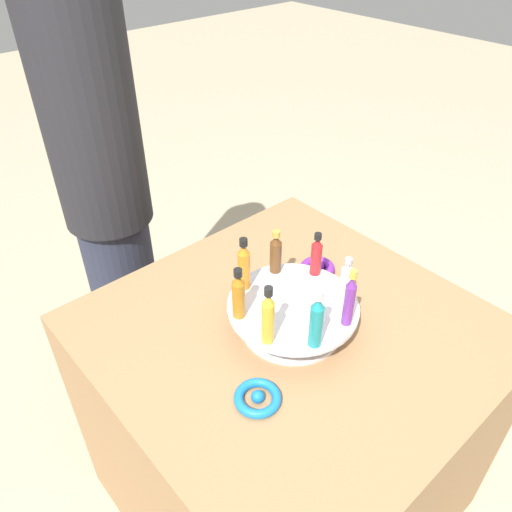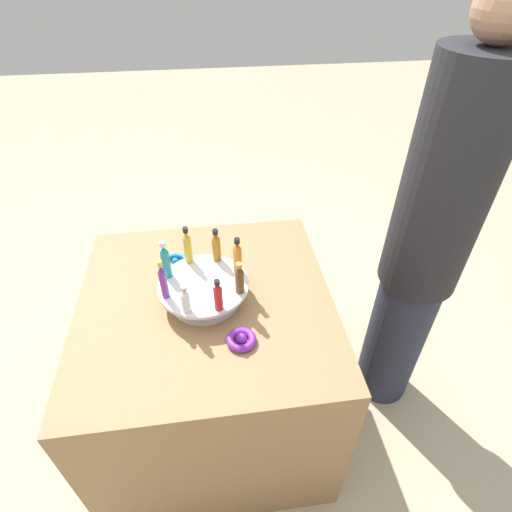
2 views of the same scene
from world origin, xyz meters
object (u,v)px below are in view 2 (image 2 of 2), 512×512
at_px(ribbon_bow_blue, 175,262).
at_px(person_figure, 425,248).
at_px(display_stand, 204,290).
at_px(bottle_brown, 240,279).
at_px(bottle_red, 218,296).
at_px(bottle_orange, 237,257).
at_px(bottle_purple, 163,281).
at_px(bottle_teal, 166,261).
at_px(bottle_amber, 216,246).
at_px(ribbon_bow_purple, 241,340).
at_px(bottle_gold, 188,246).
at_px(bottle_clear, 186,300).

bearing_deg(ribbon_bow_blue, person_figure, 80.87).
distance_m(display_stand, bottle_brown, 0.16).
bearing_deg(display_stand, ribbon_bow_blue, -152.66).
bearing_deg(bottle_red, bottle_orange, 155.35).
height_order(bottle_purple, ribbon_bow_blue, bottle_purple).
height_order(bottle_red, person_figure, person_figure).
distance_m(display_stand, bottle_teal, 0.16).
bearing_deg(bottle_purple, bottle_amber, 132.85).
bearing_deg(bottle_amber, ribbon_bow_purple, 9.03).
distance_m(bottle_teal, bottle_amber, 0.18).
xyz_separation_m(ribbon_bow_blue, person_figure, (0.15, 0.92, 0.09)).
bearing_deg(bottle_gold, display_stand, 20.35).
bearing_deg(bottle_clear, ribbon_bow_purple, 61.76).
bearing_deg(bottle_orange, bottle_gold, -114.65).
bearing_deg(bottle_clear, ribbon_bow_blue, -170.97).
xyz_separation_m(bottle_clear, ribbon_bow_blue, (-0.32, -0.05, -0.11)).
xyz_separation_m(display_stand, ribbon_bow_purple, (0.20, 0.11, -0.03)).
distance_m(bottle_gold, bottle_red, 0.26).
height_order(bottle_brown, person_figure, person_figure).
xyz_separation_m(bottle_teal, bottle_red, (0.18, 0.16, -0.01)).
xyz_separation_m(bottle_brown, bottle_amber, (-0.17, -0.06, 0.01)).
bearing_deg(bottle_amber, ribbon_bow_blue, -118.24).
bearing_deg(bottle_orange, display_stand, -69.65).
bearing_deg(ribbon_bow_blue, ribbon_bow_purple, 27.34).
xyz_separation_m(bottle_orange, person_figure, (-0.01, 0.69, -0.04)).
xyz_separation_m(bottle_teal, person_figure, (-0.00, 0.93, -0.05)).
bearing_deg(bottle_teal, person_figure, 90.13).
xyz_separation_m(bottle_purple, person_figure, (-0.10, 0.94, -0.05)).
distance_m(bottle_orange, bottle_amber, 0.10).
height_order(display_stand, bottle_orange, bottle_orange).
xyz_separation_m(bottle_orange, ribbon_bow_blue, (-0.16, -0.23, -0.13)).
relative_size(ribbon_bow_purple, person_figure, 0.06).
relative_size(ribbon_bow_blue, person_figure, 0.06).
xyz_separation_m(display_stand, bottle_orange, (-0.05, 0.12, 0.10)).
bearing_deg(bottle_amber, bottle_purple, -47.15).
height_order(bottle_amber, ribbon_bow_purple, bottle_amber).
relative_size(display_stand, bottle_orange, 2.18).
bearing_deg(bottle_brown, person_figure, 99.06).
xyz_separation_m(bottle_orange, bottle_amber, (-0.07, -0.07, -0.00)).
bearing_deg(ribbon_bow_purple, display_stand, -152.66).
xyz_separation_m(bottle_red, ribbon_bow_blue, (-0.33, -0.15, -0.12)).
bearing_deg(bottle_gold, bottle_teal, -47.15).
height_order(bottle_gold, bottle_amber, bottle_gold).
xyz_separation_m(bottle_teal, ribbon_bow_purple, (0.26, 0.22, -0.13)).
bearing_deg(bottle_purple, bottle_brown, 87.85).
bearing_deg(ribbon_bow_blue, bottle_orange, 55.08).
bearing_deg(bottle_gold, bottle_orange, 65.35).
bearing_deg(bottle_amber, person_figure, 85.34).
height_order(bottle_teal, bottle_clear, bottle_teal).
xyz_separation_m(bottle_gold, bottle_red, (0.24, 0.09, -0.01)).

